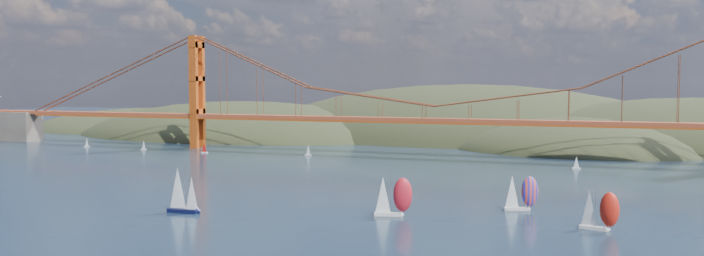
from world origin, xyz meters
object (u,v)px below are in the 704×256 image
racer_1 (599,209)px  racer_rwb (520,192)px  racer_0 (392,195)px  sloop_navy (182,190)px

racer_1 → racer_rwb: size_ratio=0.99×
racer_1 → racer_0: bearing=-164.6°
racer_1 → racer_rwb: (-18.78, 17.59, 0.05)m
sloop_navy → racer_1: (96.95, 14.86, -0.97)m
sloop_navy → racer_rwb: (78.17, 32.45, -0.92)m
sloop_navy → racer_0: (50.08, 14.17, -0.55)m
sloop_navy → racer_0: size_ratio=1.19×
sloop_navy → racer_rwb: sloop_navy is taller
racer_1 → racer_rwb: bearing=151.4°
sloop_navy → racer_rwb: bearing=18.8°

